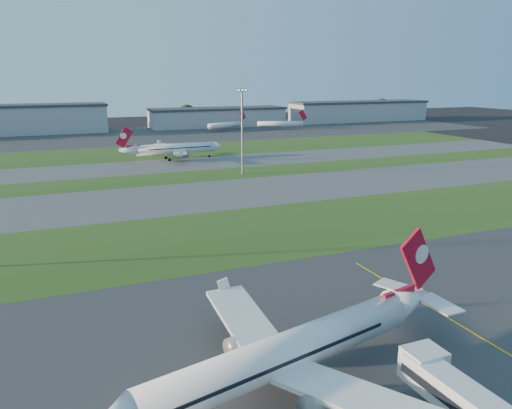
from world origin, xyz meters
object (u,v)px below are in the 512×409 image
airliner_taxiing (175,149)px  mini_jet_far (281,124)px  light_mast_centre (242,126)px  mini_jet_near (227,125)px  airliner_parked (289,353)px

airliner_taxiing → mini_jet_far: (79.93, 81.10, -0.65)m
airliner_taxiing → light_mast_centre: 38.80m
airliner_taxiing → mini_jet_near: 99.90m
airliner_taxiing → mini_jet_near: size_ratio=1.35×
airliner_parked → airliner_taxiing: size_ratio=1.03×
airliner_parked → mini_jet_far: (102.37, 220.46, -0.83)m
airliner_parked → mini_jet_near: (72.00, 226.11, -0.83)m
light_mast_centre → mini_jet_near: bearing=73.1°
mini_jet_near → mini_jet_far: same height
airliner_parked → light_mast_centre: (35.04, 104.31, 10.70)m
airliner_taxiing → mini_jet_far: bearing=-137.2°
mini_jet_far → light_mast_centre: light_mast_centre is taller
mini_jet_far → airliner_parked: bearing=-99.9°
airliner_parked → airliner_taxiing: 141.16m
airliner_taxiing → light_mast_centre: light_mast_centre is taller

